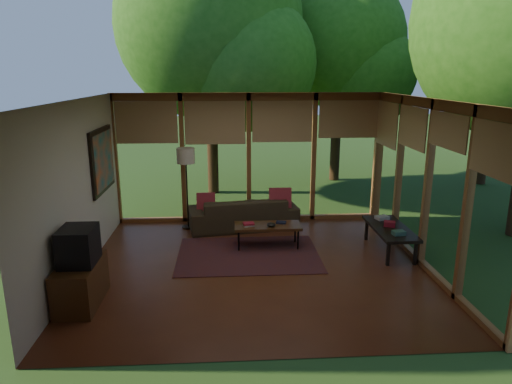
{
  "coord_description": "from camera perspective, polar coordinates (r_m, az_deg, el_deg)",
  "views": [
    {
      "loc": [
        -0.43,
        -6.9,
        3.09
      ],
      "look_at": [
        0.04,
        0.7,
        1.09
      ],
      "focal_mm": 32.0,
      "sensor_mm": 36.0,
      "label": 1
    }
  ],
  "objects": [
    {
      "name": "sofa",
      "position": [
        9.33,
        -1.6,
        -2.59
      ],
      "size": [
        2.29,
        1.18,
        0.64
      ],
      "primitive_type": "imported",
      "rotation": [
        0.0,
        0.0,
        3.3
      ],
      "color": "#3C301E",
      "rests_on": "floor"
    },
    {
      "name": "console_book_c",
      "position": [
        8.78,
        15.48,
        -3.11
      ],
      "size": [
        0.27,
        0.23,
        0.06
      ],
      "primitive_type": "cube",
      "rotation": [
        0.0,
        0.0,
        0.31
      ],
      "color": "#A8A098",
      "rests_on": "side_console"
    },
    {
      "name": "pillow_right",
      "position": [
        9.25,
        3.04,
        -0.91
      ],
      "size": [
        0.45,
        0.24,
        0.47
      ],
      "primitive_type": "cube",
      "rotation": [
        -0.21,
        0.0,
        0.0
      ],
      "color": "maroon",
      "rests_on": "sofa"
    },
    {
      "name": "window_wall_right",
      "position": [
        7.8,
        20.64,
        0.86
      ],
      "size": [
        0.12,
        5.0,
        2.7
      ],
      "primitive_type": "cube",
      "color": "#965B2E",
      "rests_on": "ground"
    },
    {
      "name": "ct_book_side",
      "position": [
        8.36,
        3.15,
        -3.81
      ],
      "size": [
        0.2,
        0.17,
        0.03
      ],
      "primitive_type": "cube",
      "rotation": [
        0.0,
        0.0,
        -0.25
      ],
      "color": "black",
      "rests_on": "coffee_table"
    },
    {
      "name": "window_wall_back",
      "position": [
        9.57,
        -0.91,
        4.23
      ],
      "size": [
        5.5,
        0.12,
        2.7
      ],
      "primitive_type": "cube",
      "color": "#965B2E",
      "rests_on": "ground"
    },
    {
      "name": "ct_book_upper",
      "position": [
        8.18,
        -0.94,
        -3.97
      ],
      "size": [
        0.21,
        0.17,
        0.03
      ],
      "primitive_type": "cube",
      "rotation": [
        0.0,
        0.0,
        0.15
      ],
      "color": "maroon",
      "rests_on": "coffee_table"
    },
    {
      "name": "exterior_lawn",
      "position": [
        17.4,
        25.54,
        2.99
      ],
      "size": [
        40.0,
        40.0,
        0.0
      ],
      "primitive_type": "plane",
      "color": "#28471A",
      "rests_on": "ground"
    },
    {
      "name": "ct_book_lower",
      "position": [
        8.19,
        -0.94,
        -4.19
      ],
      "size": [
        0.22,
        0.18,
        0.03
      ],
      "primitive_type": "cube",
      "rotation": [
        0.0,
        0.0,
        0.26
      ],
      "color": "#A8A098",
      "rests_on": "coffee_table"
    },
    {
      "name": "tree_far",
      "position": [
        14.16,
        26.54,
        14.44
      ],
      "size": [
        2.97,
        2.97,
        4.89
      ],
      "color": "#392414",
      "rests_on": "ground"
    },
    {
      "name": "rug",
      "position": [
        8.05,
        -0.96,
        -7.82
      ],
      "size": [
        2.45,
        1.73,
        0.01
      ],
      "primitive_type": "cube",
      "color": "maroon",
      "rests_on": "floor"
    },
    {
      "name": "floor",
      "position": [
        7.57,
        0.03,
        -9.36
      ],
      "size": [
        5.5,
        5.5,
        0.0
      ],
      "primitive_type": "plane",
      "color": "brown",
      "rests_on": "ground"
    },
    {
      "name": "pillow_left",
      "position": [
        9.22,
        -6.27,
        -1.28
      ],
      "size": [
        0.37,
        0.2,
        0.39
      ],
      "primitive_type": "cube",
      "rotation": [
        -0.21,
        0.0,
        0.0
      ],
      "color": "maroon",
      "rests_on": "sofa"
    },
    {
      "name": "wall_front",
      "position": [
        4.75,
        1.93,
        -6.75
      ],
      "size": [
        5.5,
        0.04,
        2.7
      ],
      "primitive_type": "cube",
      "color": "silver",
      "rests_on": "ground"
    },
    {
      "name": "wall_left",
      "position": [
        7.49,
        -21.48,
        0.23
      ],
      "size": [
        0.04,
        5.0,
        2.7
      ],
      "primitive_type": "cube",
      "color": "silver",
      "rests_on": "ground"
    },
    {
      "name": "media_cabinet",
      "position": [
        6.78,
        -21.06,
        -10.63
      ],
      "size": [
        0.5,
        1.0,
        0.6
      ],
      "primitive_type": "cube",
      "color": "#4F2D15",
      "rests_on": "floor"
    },
    {
      "name": "ct_bowl",
      "position": [
        8.16,
        1.89,
        -4.09
      ],
      "size": [
        0.16,
        0.16,
        0.07
      ],
      "primitive_type": "ellipsoid",
      "color": "black",
      "rests_on": "coffee_table"
    },
    {
      "name": "console_book_b",
      "position": [
        8.41,
        16.35,
        -3.84
      ],
      "size": [
        0.23,
        0.2,
        0.09
      ],
      "primitive_type": "cube",
      "rotation": [
        0.0,
        0.0,
        -0.35
      ],
      "color": "maroon",
      "rests_on": "side_console"
    },
    {
      "name": "television",
      "position": [
        6.57,
        -21.33,
        -6.28
      ],
      "size": [
        0.45,
        0.55,
        0.5
      ],
      "primitive_type": "cube",
      "color": "black",
      "rests_on": "media_cabinet"
    },
    {
      "name": "floor_lamp",
      "position": [
        9.15,
        -8.76,
        3.93
      ],
      "size": [
        0.36,
        0.36,
        1.65
      ],
      "color": "black",
      "rests_on": "floor"
    },
    {
      "name": "side_console",
      "position": [
        8.4,
        16.42,
        -4.53
      ],
      "size": [
        0.6,
        1.4,
        0.46
      ],
      "color": "black",
      "rests_on": "floor"
    },
    {
      "name": "wall_painting",
      "position": [
        8.75,
        -18.65,
        3.79
      ],
      "size": [
        0.06,
        1.35,
        1.15
      ],
      "color": "black",
      "rests_on": "wall_left"
    },
    {
      "name": "coffee_table",
      "position": [
        8.27,
        1.48,
        -4.34
      ],
      "size": [
        1.2,
        0.5,
        0.43
      ],
      "color": "#4F2D15",
      "rests_on": "floor"
    },
    {
      "name": "ceiling",
      "position": [
        6.93,
        0.03,
        11.49
      ],
      "size": [
        5.5,
        5.5,
        0.0
      ],
      "primitive_type": "plane",
      "rotation": [
        3.14,
        0.0,
        0.0
      ],
      "color": "silver",
      "rests_on": "ground"
    },
    {
      "name": "tree_nw",
      "position": [
        11.95,
        -5.81,
        19.91
      ],
      "size": [
        4.59,
        4.59,
        6.49
      ],
      "color": "#392414",
      "rests_on": "ground"
    },
    {
      "name": "console_book_a",
      "position": [
        8.02,
        17.42,
        -4.9
      ],
      "size": [
        0.22,
        0.17,
        0.07
      ],
      "primitive_type": "cube",
      "rotation": [
        0.0,
        0.0,
        0.14
      ],
      "color": "#335A4C",
      "rests_on": "side_console"
    },
    {
      "name": "tree_ne",
      "position": [
        13.59,
        10.36,
        17.92
      ],
      "size": [
        3.67,
        3.67,
        5.76
      ],
      "color": "#392414",
      "rests_on": "ground"
    }
  ]
}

